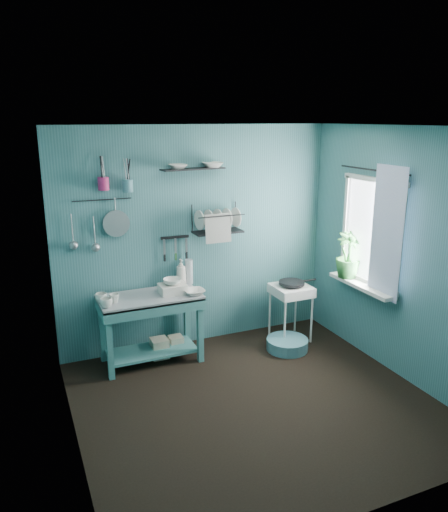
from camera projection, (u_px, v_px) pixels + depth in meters
name	position (u px, v px, depth m)	size (l,w,h in m)	color
floor	(255.00, 403.00, 4.65)	(3.20, 3.20, 0.00)	black
ceiling	(260.00, 126.00, 3.98)	(3.20, 3.20, 0.00)	silver
wall_back	(197.00, 238.00, 5.65)	(3.20, 3.20, 0.00)	#336368
wall_front	(371.00, 345.00, 2.99)	(3.20, 3.20, 0.00)	#336368
wall_left	(66.00, 301.00, 3.71)	(3.00, 3.00, 0.00)	#336368
wall_right	(402.00, 256.00, 4.93)	(3.00, 3.00, 0.00)	#336368
work_counter	(151.00, 329.00, 5.36)	(1.07, 0.53, 0.76)	#397777
mug_left	(106.00, 303.00, 4.92)	(0.12, 0.12, 0.10)	silver
mug_mid	(114.00, 298.00, 5.04)	(0.10, 0.10, 0.09)	silver
mug_right	(101.00, 298.00, 5.05)	(0.12, 0.12, 0.10)	silver
wash_tub	(173.00, 289.00, 5.32)	(0.28, 0.22, 0.10)	silver
tub_bowl	(172.00, 282.00, 5.30)	(0.20, 0.20, 0.06)	silver
soap_bottle	(181.00, 272.00, 5.55)	(0.12, 0.12, 0.30)	silver
water_bottle	(189.00, 272.00, 5.61)	(0.09, 0.09, 0.28)	#ADB8C0
counter_bowl	(195.00, 292.00, 5.29)	(0.22, 0.22, 0.05)	silver
hotplate_stand	(290.00, 313.00, 5.91)	(0.42, 0.42, 0.67)	silver
frying_pan	(292.00, 283.00, 5.81)	(0.30, 0.30, 0.04)	black
knife_strip	(175.00, 237.00, 5.50)	(0.32, 0.02, 0.03)	black
dish_rack	(218.00, 219.00, 5.54)	(0.55, 0.24, 0.32)	black
upper_shelf	(193.00, 169.00, 5.32)	(0.70, 0.18, 0.01)	black
shelf_bowl_left	(178.00, 169.00, 5.25)	(0.20, 0.20, 0.05)	silver
shelf_bowl_right	(213.00, 171.00, 5.41)	(0.23, 0.23, 0.06)	silver
utensil_cup_magenta	(103.00, 184.00, 5.00)	(0.11, 0.11, 0.13)	#B7215E
utensil_cup_teal	(128.00, 186.00, 5.10)	(0.11, 0.11, 0.13)	teal
colander	(116.00, 223.00, 5.18)	(0.28, 0.28, 0.03)	#9A9DA1
ladle_outer	(72.00, 228.00, 5.03)	(0.01, 0.01, 0.30)	#9A9DA1
ladle_inner	(94.00, 231.00, 5.12)	(0.01, 0.01, 0.30)	#9A9DA1
hook_rail	(102.00, 200.00, 5.09)	(0.01, 0.01, 0.60)	black
window_glass	(372.00, 232.00, 5.28)	(1.10, 1.10, 0.00)	white
windowsill	(361.00, 285.00, 5.41)	(0.16, 0.95, 0.04)	silver
curtain	(387.00, 234.00, 4.98)	(1.35, 1.35, 0.00)	white
curtain_rod	(373.00, 170.00, 5.09)	(0.02, 0.02, 1.05)	black
potted_plant	(348.00, 255.00, 5.56)	(0.29, 0.29, 0.51)	#2B6C2F
storage_tin_large	(160.00, 348.00, 5.51)	(0.18, 0.18, 0.22)	tan
storage_tin_small	(176.00, 345.00, 5.62)	(0.15, 0.15, 0.20)	tan
floor_basin	(287.00, 344.00, 5.70)	(0.47, 0.47, 0.13)	teal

